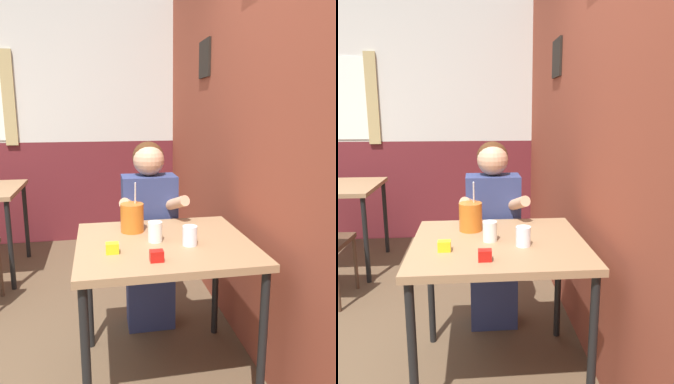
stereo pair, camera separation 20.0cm
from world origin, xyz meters
TOP-DOWN VIEW (x-y plane):
  - brick_wall_right at (1.44, 1.39)m, footprint 0.08×4.78m
  - back_wall at (-0.02, 2.81)m, footprint 5.82×0.09m
  - main_table at (0.89, 0.40)m, footprint 0.87×0.78m
  - background_table at (-0.43, 1.99)m, footprint 0.66×0.78m
  - person_seated at (0.88, 0.93)m, footprint 0.42×0.40m
  - cocktail_pitcher at (0.74, 0.59)m, footprint 0.13×0.13m
  - glass_near_pitcher at (1.00, 0.32)m, footprint 0.07×0.07m
  - glass_center at (0.84, 0.41)m, footprint 0.07×0.07m
  - condiment_ketchup at (0.81, 0.15)m, footprint 0.06×0.04m
  - condiment_mustard at (0.62, 0.28)m, footprint 0.06×0.04m

SIDE VIEW (x-z plane):
  - person_seated at x=0.88m, z-range 0.03..1.26m
  - background_table at x=-0.43m, z-range 0.29..1.07m
  - main_table at x=0.89m, z-range 0.31..1.08m
  - condiment_ketchup at x=0.81m, z-range 0.78..0.83m
  - condiment_mustard at x=0.62m, z-range 0.78..0.83m
  - glass_near_pitcher at x=1.00m, z-range 0.78..0.87m
  - glass_center at x=0.84m, z-range 0.78..0.88m
  - cocktail_pitcher at x=0.74m, z-range 0.72..0.99m
  - brick_wall_right at x=1.44m, z-range 0.00..2.70m
  - back_wall at x=-0.02m, z-range 0.01..2.71m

